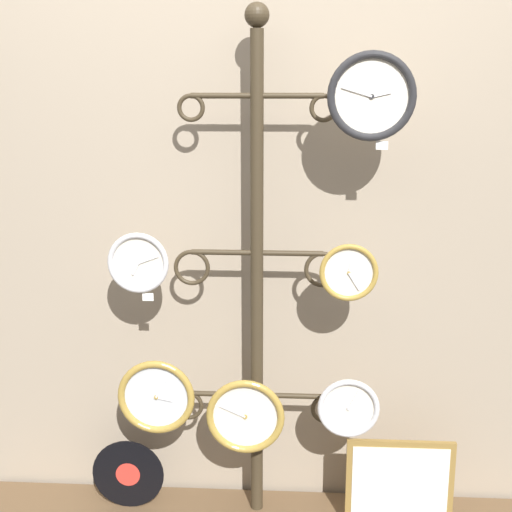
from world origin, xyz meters
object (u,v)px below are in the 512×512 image
clock_bottom_right (348,408)px  vinyl_record (128,474)px  clock_middle_left (139,263)px  clock_bottom_center (245,416)px  clock_top_right (372,96)px  clock_bottom_left (156,397)px  clock_middle_right (349,272)px  display_stand (257,340)px  picture_frame (399,484)px

clock_bottom_right → vinyl_record: bearing=174.6°
clock_middle_left → clock_bottom_center: bearing=-1.0°
clock_top_right → clock_bottom_center: 1.22m
clock_middle_left → clock_bottom_left: clock_middle_left is taller
clock_middle_right → clock_bottom_center: (-0.36, 0.00, -0.55)m
clock_top_right → clock_middle_right: clock_top_right is taller
clock_bottom_left → clock_bottom_center: (0.33, -0.02, -0.06)m
clock_bottom_left → clock_bottom_right: 0.71m
clock_bottom_right → vinyl_record: (-0.84, 0.08, -0.34)m
clock_middle_left → vinyl_record: clock_middle_left is taller
clock_middle_right → clock_top_right: bearing=-7.8°
clock_middle_right → clock_bottom_center: 0.66m
clock_middle_left → clock_bottom_right: clock_middle_left is taller
clock_top_right → display_stand: bearing=164.3°
vinyl_record → picture_frame: bearing=-3.6°
display_stand → picture_frame: display_stand is taller
clock_bottom_left → vinyl_record: 0.38m
clock_middle_left → clock_middle_right: 0.74m
clock_bottom_left → clock_bottom_right: bearing=-2.0°
clock_middle_left → picture_frame: bearing=-0.1°
clock_middle_left → clock_bottom_left: size_ratio=0.76×
display_stand → clock_bottom_right: size_ratio=8.70×
vinyl_record → picture_frame: 1.04m
clock_middle_right → clock_bottom_left: 0.85m
clock_middle_right → clock_bottom_right: (0.01, -0.01, -0.50)m
clock_top_right → picture_frame: 1.42m
clock_top_right → clock_bottom_left: bearing=178.0°
clock_bottom_left → clock_bottom_center: clock_bottom_left is taller
display_stand → clock_bottom_left: 0.43m
clock_middle_left → clock_middle_right: (0.74, -0.01, -0.02)m
clock_middle_left → clock_bottom_right: bearing=-1.2°
display_stand → clock_bottom_right: display_stand is taller
clock_bottom_right → vinyl_record: size_ratio=0.80×
clock_top_right → clock_bottom_left: size_ratio=1.01×
vinyl_record → picture_frame: size_ratio=0.71×
clock_bottom_center → clock_top_right: bearing=-1.4°
clock_bottom_right → picture_frame: size_ratio=0.56×
clock_middle_left → picture_frame: 1.26m
display_stand → clock_bottom_center: bearing=-110.5°
picture_frame → clock_bottom_left: bearing=179.3°
clock_bottom_left → clock_bottom_right: clock_bottom_left is taller
clock_bottom_center → picture_frame: clock_bottom_center is taller
clock_bottom_center → clock_bottom_right: size_ratio=1.29×
clock_bottom_center → clock_bottom_right: clock_bottom_right is taller
clock_top_right → clock_bottom_center: (-0.42, 0.01, -1.15)m
clock_top_right → clock_middle_right: 0.60m
clock_top_right → clock_bottom_center: bearing=178.6°
picture_frame → clock_top_right: bearing=-174.7°
display_stand → clock_middle_left: size_ratio=8.92×
clock_bottom_left → picture_frame: (0.90, -0.01, -0.32)m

